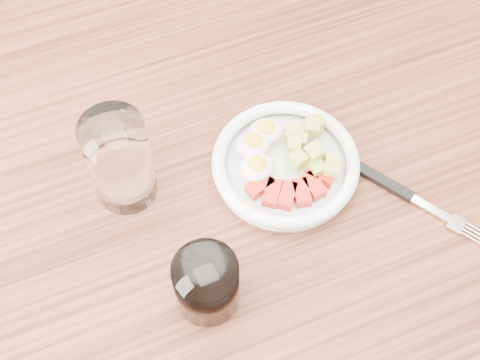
% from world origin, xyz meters
% --- Properties ---
extents(ground, '(4.00, 4.00, 0.00)m').
position_xyz_m(ground, '(0.00, 0.00, 0.00)').
color(ground, brown).
rests_on(ground, ground).
extents(dining_table, '(1.50, 0.90, 0.77)m').
position_xyz_m(dining_table, '(0.00, 0.00, 0.67)').
color(dining_table, brown).
rests_on(dining_table, ground).
extents(bowl, '(0.19, 0.19, 0.05)m').
position_xyz_m(bowl, '(0.06, 0.02, 0.79)').
color(bowl, white).
rests_on(bowl, dining_table).
extents(fork, '(0.12, 0.18, 0.01)m').
position_xyz_m(fork, '(0.17, -0.07, 0.77)').
color(fork, black).
rests_on(fork, dining_table).
extents(water_glass, '(0.08, 0.08, 0.14)m').
position_xyz_m(water_glass, '(-0.14, 0.07, 0.84)').
color(water_glass, white).
rests_on(water_glass, dining_table).
extents(coffee_glass, '(0.07, 0.07, 0.08)m').
position_xyz_m(coffee_glass, '(-0.10, -0.11, 0.81)').
color(coffee_glass, white).
rests_on(coffee_glass, dining_table).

